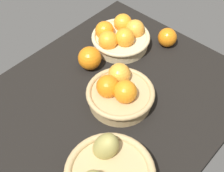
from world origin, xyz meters
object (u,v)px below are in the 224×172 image
object	(u,v)px
basket_near_left	(120,37)
loose_orange_front_gap	(167,37)
loose_orange_back_gap	(90,58)
basket_center	(120,92)

from	to	relation	value
basket_near_left	loose_orange_front_gap	size ratio (longest dim) A/B	3.08
basket_near_left	loose_orange_back_gap	distance (cm)	15.93
basket_near_left	basket_center	world-z (taller)	basket_center
basket_near_left	basket_center	bearing A→B (deg)	40.90
basket_center	loose_orange_front_gap	world-z (taller)	basket_center
loose_orange_front_gap	basket_center	bearing A→B (deg)	8.60
basket_near_left	loose_orange_back_gap	xyz separation A→B (cm)	(15.93, -0.23, -0.02)
basket_center	loose_orange_back_gap	distance (cm)	18.85
basket_center	loose_orange_front_gap	distance (cm)	33.44
loose_orange_back_gap	basket_center	bearing A→B (deg)	75.14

